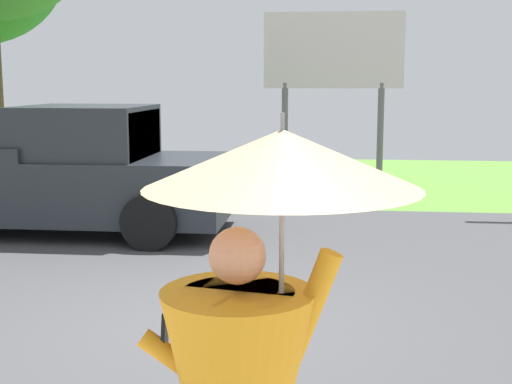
{
  "coord_description": "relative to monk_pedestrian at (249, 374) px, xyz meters",
  "views": [
    {
      "loc": [
        1.2,
        -6.09,
        2.25
      ],
      "look_at": [
        0.43,
        1.0,
        1.1
      ],
      "focal_mm": 48.86,
      "sensor_mm": 36.0,
      "label": 1
    }
  ],
  "objects": [
    {
      "name": "pickup_truck",
      "position": [
        -3.77,
        7.37,
        -0.25
      ],
      "size": [
        5.2,
        2.28,
        1.88
      ],
      "rotation": [
        0.0,
        0.0,
        0.06
      ],
      "color": "#23282D",
      "rests_on": "ground_plane"
    },
    {
      "name": "ground_plane",
      "position": [
        -0.89,
        6.5,
        -1.17
      ],
      "size": [
        40.0,
        22.0,
        0.2
      ],
      "color": "#424244"
    },
    {
      "name": "roadside_billboard",
      "position": [
        0.31,
        10.73,
        1.43
      ],
      "size": [
        2.6,
        0.12,
        3.5
      ],
      "color": "slate",
      "rests_on": "ground_plane"
    },
    {
      "name": "monk_pedestrian",
      "position": [
        0.0,
        0.0,
        0.0
      ],
      "size": [
        1.09,
        1.04,
        2.13
      ],
      "rotation": [
        0.0,
        0.0,
        -0.16
      ],
      "color": "orange",
      "rests_on": "ground_plane"
    }
  ]
}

